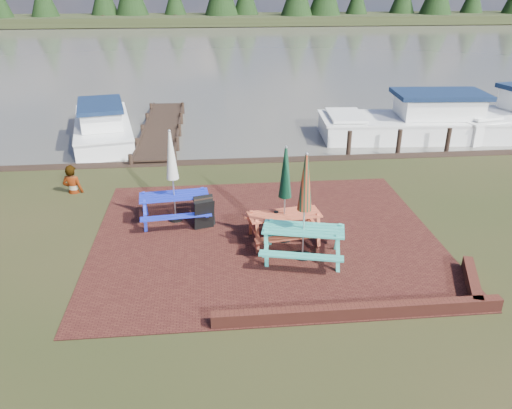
{
  "coord_description": "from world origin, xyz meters",
  "views": [
    {
      "loc": [
        -1.37,
        -10.62,
        6.36
      ],
      "look_at": [
        -0.26,
        0.93,
        1.0
      ],
      "focal_mm": 35.0,
      "sensor_mm": 36.0,
      "label": 1
    }
  ],
  "objects_px": {
    "picnic_table_teal": "(304,224)",
    "person": "(69,166)",
    "picnic_table_red": "(285,209)",
    "boat_jetty": "(103,127)",
    "boat_near": "(418,123)",
    "chalkboard": "(204,213)",
    "picnic_table_blue": "(174,191)",
    "jetty": "(162,129)"
  },
  "relations": [
    {
      "from": "jetty",
      "to": "boat_near",
      "type": "distance_m",
      "value": 11.33
    },
    {
      "from": "picnic_table_blue",
      "to": "chalkboard",
      "type": "xyz_separation_m",
      "value": [
        0.82,
        -0.52,
        -0.47
      ]
    },
    {
      "from": "picnic_table_blue",
      "to": "jetty",
      "type": "bearing_deg",
      "value": 90.95
    },
    {
      "from": "chalkboard",
      "to": "boat_jetty",
      "type": "distance_m",
      "value": 10.19
    },
    {
      "from": "picnic_table_red",
      "to": "boat_jetty",
      "type": "distance_m",
      "value": 12.01
    },
    {
      "from": "chalkboard",
      "to": "boat_jetty",
      "type": "xyz_separation_m",
      "value": [
        -4.36,
        9.21,
        -0.08
      ]
    },
    {
      "from": "picnic_table_red",
      "to": "boat_near",
      "type": "bearing_deg",
      "value": 44.21
    },
    {
      "from": "chalkboard",
      "to": "picnic_table_teal",
      "type": "bearing_deg",
      "value": -53.98
    },
    {
      "from": "picnic_table_teal",
      "to": "person",
      "type": "height_order",
      "value": "picnic_table_teal"
    },
    {
      "from": "picnic_table_blue",
      "to": "boat_near",
      "type": "xyz_separation_m",
      "value": [
        10.16,
        7.65,
        -0.47
      ]
    },
    {
      "from": "boat_jetty",
      "to": "boat_near",
      "type": "bearing_deg",
      "value": -15.78
    },
    {
      "from": "picnic_table_blue",
      "to": "boat_jetty",
      "type": "relative_size",
      "value": 0.38
    },
    {
      "from": "chalkboard",
      "to": "person",
      "type": "xyz_separation_m",
      "value": [
        -4.19,
        2.87,
        0.47
      ]
    },
    {
      "from": "picnic_table_blue",
      "to": "person",
      "type": "distance_m",
      "value": 4.1
    },
    {
      "from": "boat_jetty",
      "to": "boat_near",
      "type": "height_order",
      "value": "boat_near"
    },
    {
      "from": "person",
      "to": "chalkboard",
      "type": "bearing_deg",
      "value": 158.88
    },
    {
      "from": "picnic_table_blue",
      "to": "boat_near",
      "type": "bearing_deg",
      "value": 31.16
    },
    {
      "from": "picnic_table_teal",
      "to": "boat_jetty",
      "type": "relative_size",
      "value": 0.39
    },
    {
      "from": "boat_near",
      "to": "person",
      "type": "xyz_separation_m",
      "value": [
        -13.53,
        -5.3,
        0.46
      ]
    },
    {
      "from": "chalkboard",
      "to": "boat_jetty",
      "type": "height_order",
      "value": "boat_jetty"
    },
    {
      "from": "person",
      "to": "jetty",
      "type": "bearing_deg",
      "value": -95.56
    },
    {
      "from": "picnic_table_teal",
      "to": "chalkboard",
      "type": "xyz_separation_m",
      "value": [
        -2.38,
        1.85,
        -0.49
      ]
    },
    {
      "from": "jetty",
      "to": "boat_jetty",
      "type": "xyz_separation_m",
      "value": [
        -2.47,
        -0.38,
        0.26
      ]
    },
    {
      "from": "picnic_table_teal",
      "to": "boat_near",
      "type": "height_order",
      "value": "picnic_table_teal"
    },
    {
      "from": "picnic_table_teal",
      "to": "chalkboard",
      "type": "distance_m",
      "value": 3.06
    },
    {
      "from": "picnic_table_red",
      "to": "chalkboard",
      "type": "height_order",
      "value": "picnic_table_red"
    },
    {
      "from": "picnic_table_teal",
      "to": "jetty",
      "type": "bearing_deg",
      "value": 124.31
    },
    {
      "from": "boat_near",
      "to": "picnic_table_blue",
      "type": "bearing_deg",
      "value": 130.86
    },
    {
      "from": "chalkboard",
      "to": "picnic_table_red",
      "type": "bearing_deg",
      "value": -40.22
    },
    {
      "from": "picnic_table_red",
      "to": "picnic_table_blue",
      "type": "bearing_deg",
      "value": 146.37
    },
    {
      "from": "picnic_table_red",
      "to": "boat_jetty",
      "type": "height_order",
      "value": "picnic_table_red"
    },
    {
      "from": "boat_near",
      "to": "chalkboard",
      "type": "bearing_deg",
      "value": 135.07
    },
    {
      "from": "picnic_table_teal",
      "to": "chalkboard",
      "type": "bearing_deg",
      "value": 156.0
    },
    {
      "from": "boat_jetty",
      "to": "person",
      "type": "height_order",
      "value": "person"
    },
    {
      "from": "picnic_table_blue",
      "to": "picnic_table_red",
      "type": "bearing_deg",
      "value": -32.34
    },
    {
      "from": "boat_jetty",
      "to": "person",
      "type": "relative_size",
      "value": 3.75
    },
    {
      "from": "picnic_table_blue",
      "to": "person",
      "type": "xyz_separation_m",
      "value": [
        -3.36,
        2.35,
        -0.0
      ]
    },
    {
      "from": "chalkboard",
      "to": "boat_near",
      "type": "bearing_deg",
      "value": 24.99
    },
    {
      "from": "picnic_table_teal",
      "to": "boat_jetty",
      "type": "bearing_deg",
      "value": 135.18
    },
    {
      "from": "picnic_table_blue",
      "to": "boat_jetty",
      "type": "bearing_deg",
      "value": 106.37
    },
    {
      "from": "picnic_table_red",
      "to": "boat_near",
      "type": "height_order",
      "value": "picnic_table_red"
    },
    {
      "from": "picnic_table_red",
      "to": "boat_jetty",
      "type": "bearing_deg",
      "value": 115.28
    }
  ]
}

